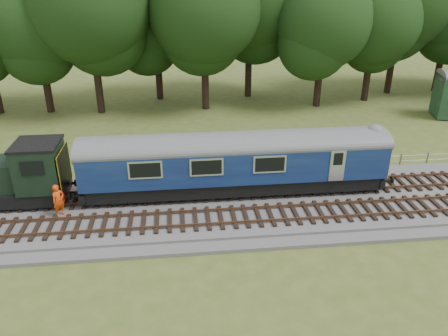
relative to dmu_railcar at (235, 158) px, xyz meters
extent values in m
plane|color=#445820|center=(0.23, -1.40, -2.61)|extent=(120.00, 120.00, 0.00)
cube|color=#4C4C4F|center=(0.23, -1.40, -2.43)|extent=(70.00, 7.00, 0.35)
cube|color=brown|center=(0.23, -0.72, -2.12)|extent=(66.50, 0.07, 0.14)
cube|color=brown|center=(0.23, 0.72, -2.12)|extent=(66.50, 0.07, 0.14)
cube|color=brown|center=(0.23, -3.72, -2.12)|extent=(66.50, 0.07, 0.14)
cube|color=brown|center=(0.23, -2.28, -2.12)|extent=(66.50, 0.07, 0.14)
cube|color=black|center=(-0.01, 0.00, -1.55)|extent=(17.46, 2.52, 0.85)
cube|color=#0E1B4C|center=(-0.01, 0.00, -0.12)|extent=(18.00, 2.80, 2.05)
cube|color=gold|center=(9.01, 0.00, -0.50)|extent=(0.06, 2.74, 1.30)
cube|color=black|center=(5.99, 0.00, -1.75)|extent=(2.60, 2.00, 0.55)
cube|color=black|center=(-6.01, 0.00, -1.75)|extent=(2.60, 2.00, 0.55)
cube|color=black|center=(-11.21, 0.00, 0.05)|extent=(2.40, 2.55, 2.60)
cube|color=#AB1B0D|center=(-10.03, 0.00, -1.55)|extent=(0.25, 2.60, 0.55)
cube|color=gold|center=(-9.89, 0.00, -0.15)|extent=(0.06, 2.55, 2.30)
imported|color=#FF4D0D|center=(-10.02, -1.71, -1.31)|extent=(0.81, 0.80, 1.89)
camera|label=1|loc=(-3.25, -23.53, 10.46)|focal=35.00mm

